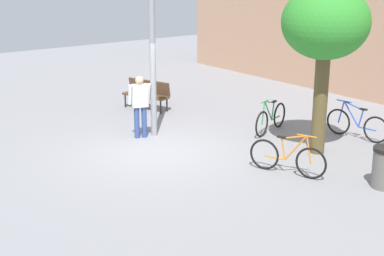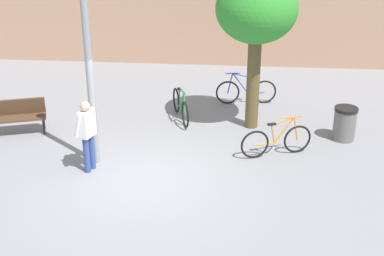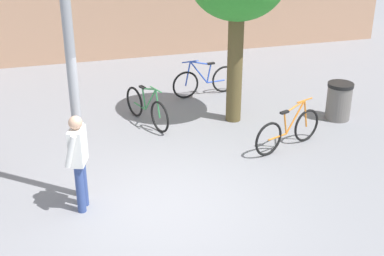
{
  "view_description": "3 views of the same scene",
  "coord_description": "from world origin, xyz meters",
  "px_view_note": "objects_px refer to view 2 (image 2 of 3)",
  "views": [
    {
      "loc": [
        10.99,
        -7.32,
        4.52
      ],
      "look_at": [
        0.51,
        0.62,
        0.63
      ],
      "focal_mm": 52.67,
      "sensor_mm": 36.0,
      "label": 1
    },
    {
      "loc": [
        1.97,
        -10.21,
        5.83
      ],
      "look_at": [
        0.98,
        0.62,
        0.98
      ],
      "focal_mm": 49.91,
      "sensor_mm": 36.0,
      "label": 2
    },
    {
      "loc": [
        -1.65,
        -7.48,
        4.89
      ],
      "look_at": [
        0.83,
        1.17,
        0.81
      ],
      "focal_mm": 49.72,
      "sensor_mm": 36.0,
      "label": 3
    }
  ],
  "objects_px": {
    "person_by_lamppost": "(87,131)",
    "bicycle_blue": "(246,91)",
    "plaza_tree": "(257,11)",
    "bicycle_green": "(181,106)",
    "park_bench": "(14,114)",
    "lamppost": "(88,56)",
    "bicycle_orange": "(277,141)",
    "trash_bin": "(345,123)"
  },
  "relations": [
    {
      "from": "lamppost",
      "to": "trash_bin",
      "type": "xyz_separation_m",
      "value": [
        5.98,
        1.81,
        -2.13
      ]
    },
    {
      "from": "bicycle_orange",
      "to": "trash_bin",
      "type": "height_order",
      "value": "bicycle_orange"
    },
    {
      "from": "park_bench",
      "to": "bicycle_blue",
      "type": "xyz_separation_m",
      "value": [
        6.0,
        2.71,
        -0.16
      ]
    },
    {
      "from": "bicycle_green",
      "to": "bicycle_blue",
      "type": "distance_m",
      "value": 2.27
    },
    {
      "from": "bicycle_blue",
      "to": "trash_bin",
      "type": "height_order",
      "value": "bicycle_blue"
    },
    {
      "from": "bicycle_green",
      "to": "bicycle_blue",
      "type": "height_order",
      "value": "same"
    },
    {
      "from": "bicycle_green",
      "to": "bicycle_blue",
      "type": "relative_size",
      "value": 0.96
    },
    {
      "from": "person_by_lamppost",
      "to": "bicycle_orange",
      "type": "distance_m",
      "value": 4.45
    },
    {
      "from": "bicycle_orange",
      "to": "park_bench",
      "type": "bearing_deg",
      "value": 174.34
    },
    {
      "from": "person_by_lamppost",
      "to": "bicycle_blue",
      "type": "height_order",
      "value": "person_by_lamppost"
    },
    {
      "from": "park_bench",
      "to": "bicycle_green",
      "type": "relative_size",
      "value": 0.97
    },
    {
      "from": "trash_bin",
      "to": "bicycle_orange",
      "type": "bearing_deg",
      "value": -148.87
    },
    {
      "from": "bicycle_blue",
      "to": "bicycle_orange",
      "type": "distance_m",
      "value": 3.46
    },
    {
      "from": "bicycle_orange",
      "to": "trash_bin",
      "type": "relative_size",
      "value": 1.97
    },
    {
      "from": "lamppost",
      "to": "park_bench",
      "type": "height_order",
      "value": "lamppost"
    },
    {
      "from": "lamppost",
      "to": "person_by_lamppost",
      "type": "height_order",
      "value": "lamppost"
    },
    {
      "from": "lamppost",
      "to": "person_by_lamppost",
      "type": "xyz_separation_m",
      "value": [
        -0.05,
        -0.4,
        -1.61
      ]
    },
    {
      "from": "bicycle_blue",
      "to": "park_bench",
      "type": "bearing_deg",
      "value": -155.68
    },
    {
      "from": "lamppost",
      "to": "trash_bin",
      "type": "bearing_deg",
      "value": 16.8
    },
    {
      "from": "plaza_tree",
      "to": "bicycle_green",
      "type": "distance_m",
      "value": 3.37
    },
    {
      "from": "park_bench",
      "to": "bicycle_green",
      "type": "distance_m",
      "value": 4.41
    },
    {
      "from": "trash_bin",
      "to": "park_bench",
      "type": "bearing_deg",
      "value": -177.32
    },
    {
      "from": "plaza_tree",
      "to": "bicycle_orange",
      "type": "height_order",
      "value": "plaza_tree"
    },
    {
      "from": "bicycle_green",
      "to": "person_by_lamppost",
      "type": "bearing_deg",
      "value": -118.98
    },
    {
      "from": "bicycle_blue",
      "to": "bicycle_orange",
      "type": "height_order",
      "value": "same"
    },
    {
      "from": "lamppost",
      "to": "bicycle_orange",
      "type": "height_order",
      "value": "lamppost"
    },
    {
      "from": "person_by_lamppost",
      "to": "bicycle_blue",
      "type": "distance_m",
      "value": 5.76
    },
    {
      "from": "park_bench",
      "to": "trash_bin",
      "type": "distance_m",
      "value": 8.5
    },
    {
      "from": "plaza_tree",
      "to": "bicycle_green",
      "type": "height_order",
      "value": "plaza_tree"
    },
    {
      "from": "bicycle_green",
      "to": "bicycle_orange",
      "type": "distance_m",
      "value": 3.22
    },
    {
      "from": "bicycle_green",
      "to": "bicycle_blue",
      "type": "xyz_separation_m",
      "value": [
        1.8,
        1.39,
        0.0
      ]
    },
    {
      "from": "park_bench",
      "to": "bicycle_blue",
      "type": "relative_size",
      "value": 0.93
    },
    {
      "from": "person_by_lamppost",
      "to": "trash_bin",
      "type": "height_order",
      "value": "person_by_lamppost"
    },
    {
      "from": "plaza_tree",
      "to": "bicycle_blue",
      "type": "bearing_deg",
      "value": 95.07
    },
    {
      "from": "person_by_lamppost",
      "to": "bicycle_orange",
      "type": "bearing_deg",
      "value": 14.94
    },
    {
      "from": "person_by_lamppost",
      "to": "park_bench",
      "type": "height_order",
      "value": "person_by_lamppost"
    },
    {
      "from": "lamppost",
      "to": "park_bench",
      "type": "bearing_deg",
      "value": 150.78
    },
    {
      "from": "plaza_tree",
      "to": "bicycle_green",
      "type": "xyz_separation_m",
      "value": [
        -1.95,
        0.32,
        -2.72
      ]
    },
    {
      "from": "lamppost",
      "to": "plaza_tree",
      "type": "relative_size",
      "value": 1.15
    },
    {
      "from": "bicycle_green",
      "to": "bicycle_orange",
      "type": "relative_size",
      "value": 1.01
    },
    {
      "from": "person_by_lamppost",
      "to": "bicycle_orange",
      "type": "height_order",
      "value": "person_by_lamppost"
    },
    {
      "from": "person_by_lamppost",
      "to": "plaza_tree",
      "type": "xyz_separation_m",
      "value": [
        3.68,
        2.81,
        2.14
      ]
    }
  ]
}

